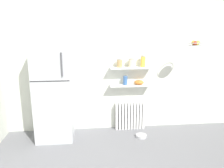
{
  "coord_description": "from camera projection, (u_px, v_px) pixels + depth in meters",
  "views": [
    {
      "loc": [
        -0.51,
        -2.22,
        1.96
      ],
      "look_at": [
        -0.13,
        1.6,
        1.05
      ],
      "focal_mm": 34.35,
      "sensor_mm": 36.0,
      "label": 1
    }
  ],
  "objects": [
    {
      "name": "hanging_fruit_basket",
      "position": [
        195.0,
        43.0,
        3.79
      ],
      "size": [
        0.29,
        0.29,
        0.09
      ],
      "color": "#B2B2B7"
    },
    {
      "name": "wall_shelf_lower",
      "position": [
        131.0,
        85.0,
        4.29
      ],
      "size": [
        0.84,
        0.22,
        0.02
      ],
      "primitive_type": "cube",
      "color": "white"
    },
    {
      "name": "wall_shelf_upper",
      "position": [
        131.0,
        68.0,
        4.21
      ],
      "size": [
        0.84,
        0.22,
        0.02
      ],
      "primitive_type": "cube",
      "color": "white"
    },
    {
      "name": "radiator",
      "position": [
        130.0,
        116.0,
        4.47
      ],
      "size": [
        0.6,
        0.12,
        0.56
      ],
      "color": "white",
      "rests_on": "ground_plane"
    },
    {
      "name": "storage_jar_1",
      "position": [
        131.0,
        63.0,
        4.19
      ],
      "size": [
        0.11,
        0.11,
        0.17
      ],
      "color": "beige",
      "rests_on": "wall_shelf_upper"
    },
    {
      "name": "back_wall",
      "position": [
        116.0,
        67.0,
        4.34
      ],
      "size": [
        7.04,
        0.1,
        2.6
      ],
      "primitive_type": "cube",
      "color": "silver",
      "rests_on": "ground_plane"
    },
    {
      "name": "pet_food_bowl",
      "position": [
        141.0,
        136.0,
        4.14
      ],
      "size": [
        0.21,
        0.21,
        0.05
      ],
      "primitive_type": "cylinder",
      "color": "#B7B7BC",
      "rests_on": "ground_plane"
    },
    {
      "name": "storage_jar_2",
      "position": [
        143.0,
        61.0,
        4.2
      ],
      "size": [
        0.09,
        0.09,
        0.23
      ],
      "color": "yellow",
      "rests_on": "wall_shelf_upper"
    },
    {
      "name": "shelf_bowl",
      "position": [
        139.0,
        82.0,
        4.29
      ],
      "size": [
        0.19,
        0.19,
        0.09
      ],
      "primitive_type": "ellipsoid",
      "color": "orange",
      "rests_on": "wall_shelf_lower"
    },
    {
      "name": "refrigerator",
      "position": [
        54.0,
        91.0,
        3.96
      ],
      "size": [
        0.67,
        0.66,
        1.83
      ],
      "color": "#B7BABF",
      "rests_on": "ground_plane"
    },
    {
      "name": "storage_jar_0",
      "position": [
        120.0,
        63.0,
        4.17
      ],
      "size": [
        0.1,
        0.1,
        0.17
      ],
      "color": "tan",
      "rests_on": "wall_shelf_upper"
    },
    {
      "name": "vase",
      "position": [
        125.0,
        80.0,
        4.26
      ],
      "size": [
        0.09,
        0.09,
        0.18
      ],
      "primitive_type": "cylinder",
      "color": "#38609E",
      "rests_on": "wall_shelf_lower"
    }
  ]
}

